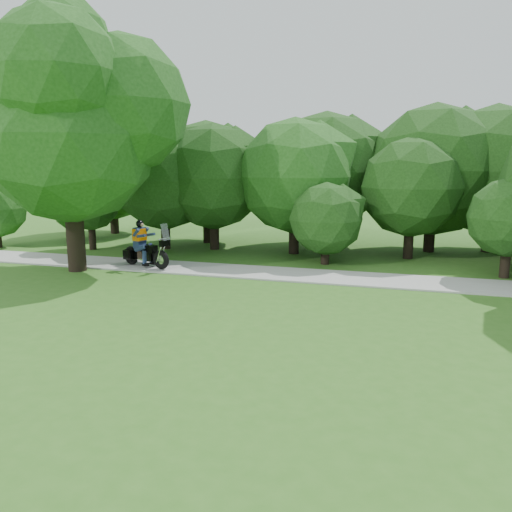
# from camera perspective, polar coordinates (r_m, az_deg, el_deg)

# --- Properties ---
(ground) EXTENTS (100.00, 100.00, 0.00)m
(ground) POSITION_cam_1_polar(r_m,az_deg,el_deg) (10.48, 7.64, -12.33)
(ground) COLOR #32651D
(ground) RESTS_ON ground
(walkway) EXTENTS (60.00, 2.20, 0.06)m
(walkway) POSITION_cam_1_polar(r_m,az_deg,el_deg) (18.07, 11.58, -2.56)
(walkway) COLOR #9B9B96
(walkway) RESTS_ON ground
(tree_line) EXTENTS (40.06, 11.85, 7.67)m
(tree_line) POSITION_cam_1_polar(r_m,az_deg,el_deg) (23.93, 22.50, 8.64)
(tree_line) COLOR black
(tree_line) RESTS_ON ground
(big_tree_west) EXTENTS (8.64, 6.56, 9.96)m
(big_tree_west) POSITION_cam_1_polar(r_m,az_deg,el_deg) (20.36, -20.22, 14.69)
(big_tree_west) COLOR black
(big_tree_west) RESTS_ON ground
(touring_motorcycle) EXTENTS (2.35, 1.25, 1.84)m
(touring_motorcycle) POSITION_cam_1_polar(r_m,az_deg,el_deg) (20.05, -12.79, 0.70)
(touring_motorcycle) COLOR black
(touring_motorcycle) RESTS_ON walkway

